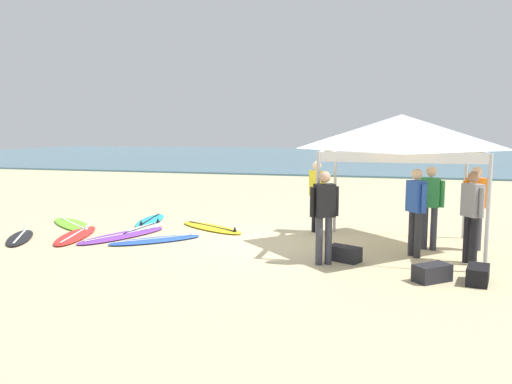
{
  "coord_description": "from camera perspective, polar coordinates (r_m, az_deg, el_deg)",
  "views": [
    {
      "loc": [
        2.5,
        -10.59,
        2.47
      ],
      "look_at": [
        -0.55,
        0.86,
        1.0
      ],
      "focal_mm": 36.07,
      "sensor_mm": 36.0,
      "label": 1
    }
  ],
  "objects": [
    {
      "name": "person_grey",
      "position": [
        10.11,
        22.83,
        -1.91
      ],
      "size": [
        0.38,
        0.47,
        1.71
      ],
      "color": "black",
      "rests_on": "ground"
    },
    {
      "name": "surfboard_white",
      "position": [
        12.85,
        -12.5,
        -4.02
      ],
      "size": [
        0.65,
        1.88,
        0.19
      ],
      "color": "white",
      "rests_on": "ground"
    },
    {
      "name": "gear_bag_near_tent",
      "position": [
        9.06,
        23.39,
        -8.43
      ],
      "size": [
        0.44,
        0.65,
        0.28
      ],
      "primitive_type": "cube",
      "rotation": [
        0.0,
        0.0,
        1.36
      ],
      "color": "black",
      "rests_on": "ground"
    },
    {
      "name": "person_black",
      "position": [
        9.36,
        7.58,
        -2.1
      ],
      "size": [
        0.49,
        0.37,
        1.71
      ],
      "color": "#383842",
      "rests_on": "ground"
    },
    {
      "name": "sea",
      "position": [
        44.43,
        11.69,
        3.79
      ],
      "size": [
        80.0,
        36.0,
        0.1
      ],
      "primitive_type": "cube",
      "color": "teal",
      "rests_on": "ground"
    },
    {
      "name": "person_green",
      "position": [
        11.02,
        18.75,
        -1.04
      ],
      "size": [
        0.54,
        0.29,
        1.71
      ],
      "color": "#383842",
      "rests_on": "ground"
    },
    {
      "name": "surfboard_red",
      "position": [
        12.54,
        -19.35,
        -4.53
      ],
      "size": [
        1.15,
        2.29,
        0.19
      ],
      "color": "red",
      "rests_on": "ground"
    },
    {
      "name": "ground_plane",
      "position": [
        11.16,
        1.61,
        -5.72
      ],
      "size": [
        80.0,
        80.0,
        0.0
      ],
      "primitive_type": "plane",
      "color": "beige"
    },
    {
      "name": "gear_bag_by_pole",
      "position": [
        8.91,
        18.93,
        -8.48
      ],
      "size": [
        0.66,
        0.63,
        0.28
      ],
      "primitive_type": "cube",
      "rotation": [
        0.0,
        0.0,
        0.71
      ],
      "color": "#232328",
      "rests_on": "ground"
    },
    {
      "name": "person_blue",
      "position": [
        10.31,
        17.29,
        -1.51
      ],
      "size": [
        0.39,
        0.47,
        1.71
      ],
      "color": "#2D2D33",
      "rests_on": "ground"
    },
    {
      "name": "surfboard_black",
      "position": [
        12.74,
        -24.7,
        -4.6
      ],
      "size": [
        1.33,
        1.81,
        0.19
      ],
      "color": "black",
      "rests_on": "ground"
    },
    {
      "name": "surfboard_yellow",
      "position": [
        12.77,
        -4.94,
        -3.95
      ],
      "size": [
        2.13,
        1.62,
        0.19
      ],
      "color": "yellow",
      "rests_on": "ground"
    },
    {
      "name": "surfboard_blue",
      "position": [
        11.56,
        -11.03,
        -5.22
      ],
      "size": [
        1.89,
        1.81,
        0.19
      ],
      "color": "blue",
      "rests_on": "ground"
    },
    {
      "name": "surfboard_cyan",
      "position": [
        13.98,
        -11.64,
        -3.11
      ],
      "size": [
        0.87,
        2.03,
        0.19
      ],
      "color": "#23B2CC",
      "rests_on": "ground"
    },
    {
      "name": "person_orange",
      "position": [
        11.26,
        23.17,
        -1.07
      ],
      "size": [
        0.52,
        0.33,
        1.71
      ],
      "color": "#383842",
      "rests_on": "ground"
    },
    {
      "name": "canopy_tent",
      "position": [
        10.78,
        15.78,
        6.37
      ],
      "size": [
        3.02,
        3.02,
        2.75
      ],
      "color": "#B7B7BC",
      "rests_on": "ground"
    },
    {
      "name": "gear_bag_on_sand",
      "position": [
        9.82,
        9.75,
        -6.76
      ],
      "size": [
        0.68,
        0.55,
        0.28
      ],
      "primitive_type": "cube",
      "rotation": [
        0.0,
        0.0,
        2.69
      ],
      "color": "#232328",
      "rests_on": "ground"
    },
    {
      "name": "person_yellow",
      "position": [
        12.22,
        6.74,
        0.06
      ],
      "size": [
        0.4,
        0.45,
        1.71
      ],
      "color": "black",
      "rests_on": "ground"
    },
    {
      "name": "surfboard_purple",
      "position": [
        12.22,
        -14.53,
        -4.65
      ],
      "size": [
        1.5,
        2.46,
        0.19
      ],
      "color": "purple",
      "rests_on": "ground"
    },
    {
      "name": "surfboard_lime",
      "position": [
        13.91,
        -19.59,
        -3.42
      ],
      "size": [
        2.27,
        1.99,
        0.19
      ],
      "color": "#7AD12D",
      "rests_on": "ground"
    }
  ]
}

